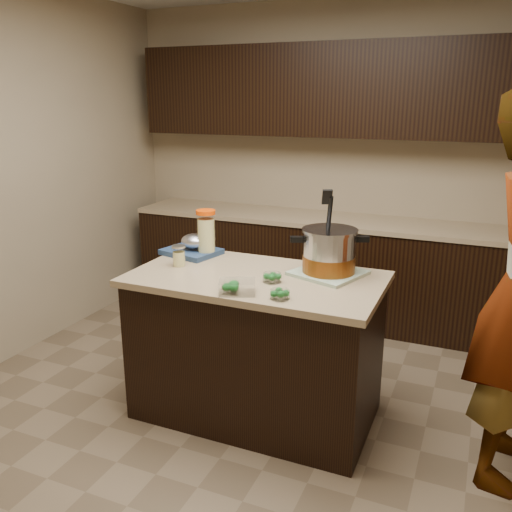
{
  "coord_description": "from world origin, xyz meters",
  "views": [
    {
      "loc": [
        1.18,
        -2.74,
        1.9
      ],
      "look_at": [
        0.0,
        0.0,
        1.02
      ],
      "focal_mm": 38.0,
      "sensor_mm": 36.0,
      "label": 1
    }
  ],
  "objects": [
    {
      "name": "broccoli_tub_right",
      "position": [
        0.26,
        -0.29,
        0.92
      ],
      "size": [
        0.12,
        0.12,
        0.05
      ],
      "rotation": [
        0.0,
        0.0,
        0.22
      ],
      "color": "silver",
      "rests_on": "island"
    },
    {
      "name": "dish_towel",
      "position": [
        0.38,
        0.19,
        0.91
      ],
      "size": [
        0.46,
        0.46,
        0.02
      ],
      "primitive_type": "cube",
      "rotation": [
        0.0,
        0.0,
        -0.34
      ],
      "color": "#5D8A61",
      "rests_on": "island"
    },
    {
      "name": "broccoli_tub_rect",
      "position": [
        0.02,
        -0.31,
        0.93
      ],
      "size": [
        0.23,
        0.2,
        0.07
      ],
      "rotation": [
        0.0,
        0.0,
        0.4
      ],
      "color": "silver",
      "rests_on": "island"
    },
    {
      "name": "mason_jar",
      "position": [
        -0.51,
        -0.01,
        0.96
      ],
      "size": [
        0.1,
        0.1,
        0.14
      ],
      "rotation": [
        0.0,
        0.0,
        -0.19
      ],
      "color": "#DDD587",
      "rests_on": "island"
    },
    {
      "name": "back_cabinets",
      "position": [
        0.0,
        1.74,
        0.94
      ],
      "size": [
        3.6,
        0.63,
        2.33
      ],
      "color": "black",
      "rests_on": "ground"
    },
    {
      "name": "lemonade_pitcher",
      "position": [
        -0.45,
        0.24,
        1.04
      ],
      "size": [
        0.15,
        0.15,
        0.3
      ],
      "rotation": [
        0.0,
        0.0,
        0.25
      ],
      "color": "#DDD587",
      "rests_on": "island"
    },
    {
      "name": "broccoli_tub_left",
      "position": [
        0.13,
        -0.06,
        0.92
      ],
      "size": [
        0.11,
        0.11,
        0.05
      ],
      "rotation": [
        0.0,
        0.0,
        -0.04
      ],
      "color": "silver",
      "rests_on": "island"
    },
    {
      "name": "room_shell",
      "position": [
        0.0,
        0.0,
        1.71
      ],
      "size": [
        4.04,
        4.04,
        2.72
      ],
      "color": "tan",
      "rests_on": "ground"
    },
    {
      "name": "island",
      "position": [
        0.0,
        0.0,
        0.45
      ],
      "size": [
        1.46,
        0.81,
        0.9
      ],
      "color": "black",
      "rests_on": "ground"
    },
    {
      "name": "stock_pot",
      "position": [
        0.38,
        0.19,
        1.03
      ],
      "size": [
        0.43,
        0.43,
        0.46
      ],
      "rotation": [
        0.0,
        0.0,
        0.43
      ],
      "color": "#B7B7BC",
      "rests_on": "dish_towel"
    },
    {
      "name": "blue_tray",
      "position": [
        -0.56,
        0.25,
        0.95
      ],
      "size": [
        0.4,
        0.34,
        0.13
      ],
      "rotation": [
        0.0,
        0.0,
        -0.22
      ],
      "color": "navy",
      "rests_on": "island"
    },
    {
      "name": "ground_plane",
      "position": [
        0.0,
        0.0,
        0.0
      ],
      "size": [
        4.0,
        4.0,
        0.0
      ],
      "primitive_type": "plane",
      "color": "brown",
      "rests_on": "ground"
    }
  ]
}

